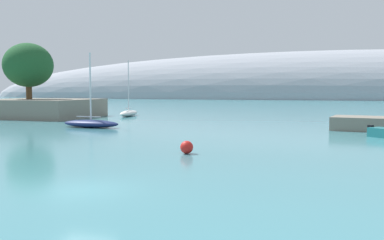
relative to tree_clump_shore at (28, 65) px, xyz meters
The scene contains 7 objects.
water 52.36m from the tree_clump_shore, 49.84° to the right, with size 600.00×600.00×0.00m, color teal.
shore_outcrop 6.80m from the tree_clump_shore, 11.86° to the left, with size 15.91×13.58×2.77m, color gray.
tree_clump_shore is the anchor object (origin of this frame).
distant_ridge 151.59m from the tree_clump_shore, 71.86° to the left, with size 356.69×53.14×42.84m, color #999EA8.
sailboat_navy_near_shore 23.77m from the tree_clump_shore, 35.53° to the right, with size 7.02×2.58×8.35m.
sailboat_white_mid_mooring 16.87m from the tree_clump_shore, 24.50° to the left, with size 2.44×6.76×8.83m.
mooring_buoy_red 45.41m from the tree_clump_shore, 39.50° to the right, with size 0.87×0.87×0.87m, color red.
Camera 1 is at (9.70, -15.60, 4.28)m, focal length 39.72 mm.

